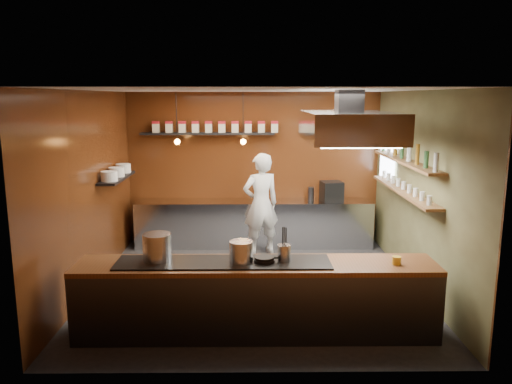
{
  "coord_description": "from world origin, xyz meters",
  "views": [
    {
      "loc": [
        -0.07,
        -7.38,
        2.91
      ],
      "look_at": [
        0.02,
        0.4,
        1.42
      ],
      "focal_mm": 35.0,
      "sensor_mm": 36.0,
      "label": 1
    }
  ],
  "objects_px": {
    "extractor_hood": "(348,126)",
    "stockpot_large": "(157,247)",
    "espresso_machine": "(332,191)",
    "chef": "(261,204)",
    "stockpot_small": "(241,252)"
  },
  "relations": [
    {
      "from": "extractor_hood",
      "to": "espresso_machine",
      "type": "distance_m",
      "value": 2.9
    },
    {
      "from": "extractor_hood",
      "to": "chef",
      "type": "distance_m",
      "value": 2.82
    },
    {
      "from": "extractor_hood",
      "to": "chef",
      "type": "height_order",
      "value": "extractor_hood"
    },
    {
      "from": "extractor_hood",
      "to": "espresso_machine",
      "type": "xyz_separation_m",
      "value": [
        0.21,
        2.53,
        -1.41
      ]
    },
    {
      "from": "stockpot_large",
      "to": "chef",
      "type": "height_order",
      "value": "chef"
    },
    {
      "from": "chef",
      "to": "espresso_machine",
      "type": "bearing_deg",
      "value": 178.89
    },
    {
      "from": "espresso_machine",
      "to": "stockpot_large",
      "type": "bearing_deg",
      "value": -136.12
    },
    {
      "from": "stockpot_small",
      "to": "stockpot_large",
      "type": "bearing_deg",
      "value": 175.05
    },
    {
      "from": "stockpot_large",
      "to": "chef",
      "type": "xyz_separation_m",
      "value": [
        1.33,
        3.19,
        -0.16
      ]
    },
    {
      "from": "extractor_hood",
      "to": "stockpot_small",
      "type": "distance_m",
      "value": 2.41
    },
    {
      "from": "extractor_hood",
      "to": "chef",
      "type": "relative_size",
      "value": 1.05
    },
    {
      "from": "extractor_hood",
      "to": "espresso_machine",
      "type": "bearing_deg",
      "value": 85.23
    },
    {
      "from": "extractor_hood",
      "to": "stockpot_large",
      "type": "relative_size",
      "value": 5.78
    },
    {
      "from": "stockpot_large",
      "to": "stockpot_small",
      "type": "xyz_separation_m",
      "value": [
        1.02,
        -0.09,
        -0.03
      ]
    },
    {
      "from": "stockpot_large",
      "to": "espresso_machine",
      "type": "distance_m",
      "value": 4.58
    }
  ]
}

